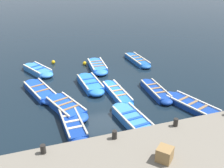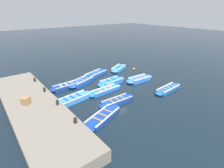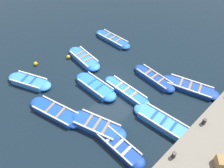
{
  "view_description": "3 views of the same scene",
  "coord_description": "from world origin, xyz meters",
  "px_view_note": "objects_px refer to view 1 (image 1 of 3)",
  "views": [
    {
      "loc": [
        13.81,
        -4.14,
        7.1
      ],
      "look_at": [
        0.32,
        0.39,
        0.43
      ],
      "focal_mm": 42.0,
      "sensor_mm": 36.0,
      "label": 1
    },
    {
      "loc": [
        9.48,
        12.23,
        7.06
      ],
      "look_at": [
        0.09,
        0.24,
        0.47
      ],
      "focal_mm": 28.0,
      "sensor_mm": 36.0,
      "label": 2
    },
    {
      "loc": [
        7.27,
        -6.71,
        10.66
      ],
      "look_at": [
        0.04,
        0.14,
        0.3
      ],
      "focal_mm": 35.0,
      "sensor_mm": 36.0,
      "label": 3
    }
  ],
  "objects_px": {
    "boat_centre": "(117,93)",
    "bollard_north": "(43,149)",
    "bollard_mid_north": "(115,135)",
    "boat_end_of_row": "(66,107)",
    "boat_drifting": "(137,60)",
    "boat_alongside": "(135,122)",
    "buoy_yellow_far": "(53,62)",
    "boat_bow_out": "(192,106)",
    "wooden_crate": "(165,154)",
    "buoy_orange_near": "(85,63)",
    "boat_stern_in": "(73,124)",
    "boat_inner_gap": "(97,66)",
    "boat_broadside": "(40,91)",
    "boat_outer_right": "(156,91)",
    "boat_near_quay": "(90,84)",
    "bollard_mid_south": "(176,122)",
    "boat_tucked": "(38,70)"
  },
  "relations": [
    {
      "from": "boat_bow_out",
      "to": "boat_inner_gap",
      "type": "relative_size",
      "value": 1.15
    },
    {
      "from": "boat_alongside",
      "to": "wooden_crate",
      "type": "relative_size",
      "value": 7.71
    },
    {
      "from": "boat_tucked",
      "to": "boat_stern_in",
      "type": "height_order",
      "value": "boat_tucked"
    },
    {
      "from": "boat_centre",
      "to": "wooden_crate",
      "type": "xyz_separation_m",
      "value": [
        6.54,
        -0.58,
        0.88
      ]
    },
    {
      "from": "boat_alongside",
      "to": "buoy_yellow_far",
      "type": "xyz_separation_m",
      "value": [
        -9.62,
        -2.65,
        -0.04
      ]
    },
    {
      "from": "boat_near_quay",
      "to": "boat_centre",
      "type": "bearing_deg",
      "value": 35.68
    },
    {
      "from": "boat_bow_out",
      "to": "bollard_north",
      "type": "relative_size",
      "value": 11.22
    },
    {
      "from": "boat_end_of_row",
      "to": "boat_drifting",
      "type": "xyz_separation_m",
      "value": [
        -5.56,
        6.48,
        -0.04
      ]
    },
    {
      "from": "boat_alongside",
      "to": "bollard_mid_south",
      "type": "distance_m",
      "value": 2.17
    },
    {
      "from": "boat_bow_out",
      "to": "boat_alongside",
      "type": "bearing_deg",
      "value": -81.87
    },
    {
      "from": "boat_outer_right",
      "to": "boat_alongside",
      "type": "relative_size",
      "value": 0.86
    },
    {
      "from": "boat_outer_right",
      "to": "bollard_mid_south",
      "type": "bearing_deg",
      "value": -17.17
    },
    {
      "from": "boat_near_quay",
      "to": "bollard_mid_north",
      "type": "xyz_separation_m",
      "value": [
        6.48,
        -0.63,
        0.77
      ]
    },
    {
      "from": "boat_drifting",
      "to": "boat_near_quay",
      "type": "xyz_separation_m",
      "value": [
        3.17,
        -4.56,
        0.04
      ]
    },
    {
      "from": "boat_tucked",
      "to": "boat_centre",
      "type": "bearing_deg",
      "value": 39.06
    },
    {
      "from": "bollard_north",
      "to": "boat_near_quay",
      "type": "bearing_deg",
      "value": 152.59
    },
    {
      "from": "boat_broadside",
      "to": "bollard_north",
      "type": "bearing_deg",
      "value": -2.7
    },
    {
      "from": "boat_end_of_row",
      "to": "bollard_north",
      "type": "height_order",
      "value": "bollard_north"
    },
    {
      "from": "boat_bow_out",
      "to": "boat_tucked",
      "type": "relative_size",
      "value": 1.19
    },
    {
      "from": "boat_tucked",
      "to": "bollard_north",
      "type": "bearing_deg",
      "value": -2.45
    },
    {
      "from": "bollard_mid_south",
      "to": "boat_stern_in",
      "type": "bearing_deg",
      "value": -121.28
    },
    {
      "from": "boat_alongside",
      "to": "buoy_yellow_far",
      "type": "height_order",
      "value": "boat_alongside"
    },
    {
      "from": "boat_tucked",
      "to": "boat_near_quay",
      "type": "height_order",
      "value": "boat_near_quay"
    },
    {
      "from": "boat_broadside",
      "to": "boat_stern_in",
      "type": "bearing_deg",
      "value": 15.79
    },
    {
      "from": "wooden_crate",
      "to": "bollard_mid_north",
      "type": "bearing_deg",
      "value": -144.13
    },
    {
      "from": "buoy_orange_near",
      "to": "boat_stern_in",
      "type": "bearing_deg",
      "value": -17.03
    },
    {
      "from": "bollard_mid_north",
      "to": "boat_bow_out",
      "type": "bearing_deg",
      "value": 113.09
    },
    {
      "from": "boat_inner_gap",
      "to": "boat_stern_in",
      "type": "bearing_deg",
      "value": -24.51
    },
    {
      "from": "buoy_orange_near",
      "to": "bollard_mid_south",
      "type": "bearing_deg",
      "value": 8.61
    },
    {
      "from": "boat_outer_right",
      "to": "boat_near_quay",
      "type": "distance_m",
      "value": 4.05
    },
    {
      "from": "boat_drifting",
      "to": "wooden_crate",
      "type": "relative_size",
      "value": 7.1
    },
    {
      "from": "boat_inner_gap",
      "to": "buoy_yellow_far",
      "type": "bearing_deg",
      "value": -124.9
    },
    {
      "from": "bollard_mid_north",
      "to": "buoy_orange_near",
      "type": "height_order",
      "value": "bollard_mid_north"
    },
    {
      "from": "boat_near_quay",
      "to": "bollard_mid_south",
      "type": "distance_m",
      "value": 6.85
    },
    {
      "from": "boat_inner_gap",
      "to": "bollard_north",
      "type": "xyz_separation_m",
      "value": [
        9.27,
        -4.61,
        0.77
      ]
    },
    {
      "from": "boat_centre",
      "to": "bollard_mid_north",
      "type": "distance_m",
      "value": 5.21
    },
    {
      "from": "boat_stern_in",
      "to": "wooden_crate",
      "type": "distance_m",
      "value": 4.91
    },
    {
      "from": "boat_bow_out",
      "to": "boat_stern_in",
      "type": "height_order",
      "value": "boat_stern_in"
    },
    {
      "from": "bollard_north",
      "to": "buoy_yellow_far",
      "type": "bearing_deg",
      "value": 171.53
    },
    {
      "from": "boat_broadside",
      "to": "buoy_orange_near",
      "type": "relative_size",
      "value": 13.34
    },
    {
      "from": "boat_outer_right",
      "to": "wooden_crate",
      "type": "xyz_separation_m",
      "value": [
        6.07,
        -2.83,
        0.88
      ]
    },
    {
      "from": "boat_bow_out",
      "to": "buoy_yellow_far",
      "type": "bearing_deg",
      "value": -145.84
    },
    {
      "from": "boat_centre",
      "to": "bollard_north",
      "type": "xyz_separation_m",
      "value": [
        4.82,
        -4.55,
        0.8
      ]
    },
    {
      "from": "bollard_north",
      "to": "boat_stern_in",
      "type": "bearing_deg",
      "value": 148.49
    },
    {
      "from": "buoy_yellow_far",
      "to": "boat_tucked",
      "type": "bearing_deg",
      "value": -41.85
    },
    {
      "from": "boat_drifting",
      "to": "bollard_mid_south",
      "type": "relative_size",
      "value": 10.38
    },
    {
      "from": "boat_bow_out",
      "to": "boat_near_quay",
      "type": "relative_size",
      "value": 1.14
    },
    {
      "from": "boat_centre",
      "to": "bollard_mid_south",
      "type": "distance_m",
      "value": 4.97
    },
    {
      "from": "boat_near_quay",
      "to": "boat_inner_gap",
      "type": "distance_m",
      "value": 3.06
    },
    {
      "from": "boat_end_of_row",
      "to": "bollard_mid_north",
      "type": "relative_size",
      "value": 10.4
    }
  ]
}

